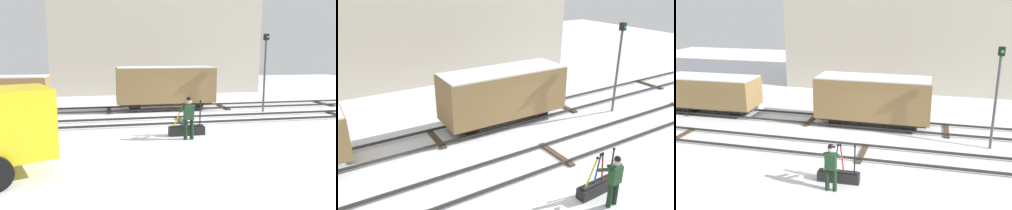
% 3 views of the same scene
% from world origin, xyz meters
% --- Properties ---
extents(ground_plane, '(60.00, 60.00, 0.00)m').
position_xyz_m(ground_plane, '(0.00, 0.00, 0.00)').
color(ground_plane, silver).
extents(track_main_line, '(44.00, 1.94, 0.18)m').
position_xyz_m(track_main_line, '(0.00, 0.00, 0.11)').
color(track_main_line, '#2D2B28').
rests_on(track_main_line, ground_plane).
extents(track_siding_near, '(44.00, 1.94, 0.18)m').
position_xyz_m(track_siding_near, '(0.00, 3.67, 0.11)').
color(track_siding_near, '#2D2B28').
rests_on(track_siding_near, ground_plane).
extents(switch_lever_frame, '(1.53, 0.41, 1.45)m').
position_xyz_m(switch_lever_frame, '(-0.37, -2.50, 0.25)').
color(switch_lever_frame, black).
rests_on(switch_lever_frame, ground_plane).
extents(rail_worker, '(0.55, 0.62, 1.71)m').
position_xyz_m(rail_worker, '(-0.47, -3.16, 0.96)').
color(rail_worker, black).
rests_on(rail_worker, ground_plane).
extents(signal_post, '(0.24, 0.32, 4.44)m').
position_xyz_m(signal_post, '(5.31, 1.95, 2.67)').
color(signal_post, '#4C4C4C').
rests_on(signal_post, ground_plane).
extents(freight_car_mid_siding, '(5.78, 2.05, 2.57)m').
position_xyz_m(freight_car_mid_siding, '(-0.17, 3.67, 1.47)').
color(freight_car_mid_siding, '#2D2B28').
rests_on(freight_car_mid_siding, ground_plane).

